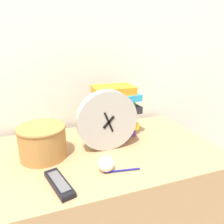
# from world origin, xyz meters

# --- Properties ---
(wall_back) EXTENTS (6.00, 0.04, 2.40)m
(wall_back) POSITION_xyz_m (0.00, 0.72, 1.20)
(wall_back) COLOR silver
(wall_back) RESTS_ON ground_plane
(desk) EXTENTS (1.11, 0.65, 0.78)m
(desk) POSITION_xyz_m (0.00, 0.32, 0.39)
(desk) COLOR tan
(desk) RESTS_ON ground_plane
(desk_clock) EXTENTS (0.29, 0.05, 0.29)m
(desk_clock) POSITION_xyz_m (0.04, 0.33, 0.92)
(desk_clock) COLOR #B7B2A8
(desk_clock) RESTS_ON desk
(book_stack) EXTENTS (0.25, 0.22, 0.27)m
(book_stack) POSITION_xyz_m (0.13, 0.47, 0.92)
(book_stack) COLOR #7A3899
(book_stack) RESTS_ON desk
(basket) EXTENTS (0.21, 0.21, 0.15)m
(basket) POSITION_xyz_m (-0.26, 0.36, 0.86)
(basket) COLOR #B27A3D
(basket) RESTS_ON desk
(tv_remote) EXTENTS (0.10, 0.19, 0.02)m
(tv_remote) POSITION_xyz_m (-0.22, 0.12, 0.79)
(tv_remote) COLOR black
(tv_remote) RESTS_ON desk
(crumpled_paper_ball) EXTENTS (0.07, 0.07, 0.07)m
(crumpled_paper_ball) POSITION_xyz_m (-0.03, 0.15, 0.81)
(crumpled_paper_ball) COLOR white
(crumpled_paper_ball) RESTS_ON desk
(pen) EXTENTS (0.15, 0.03, 0.01)m
(pen) POSITION_xyz_m (0.03, 0.13, 0.78)
(pen) COLOR navy
(pen) RESTS_ON desk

